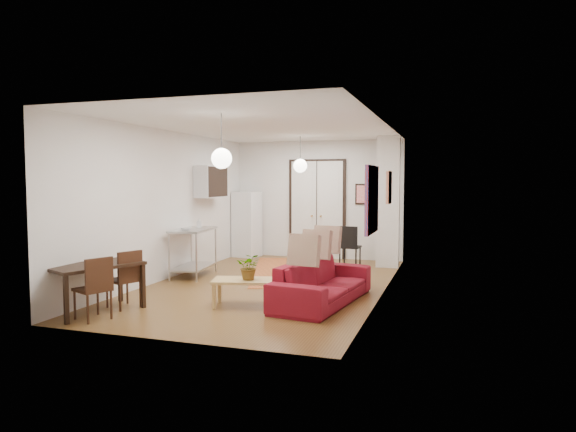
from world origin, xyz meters
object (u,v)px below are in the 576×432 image
(sofa, at_px, (323,282))
(fridge, at_px, (247,224))
(kitchen_counter, at_px, (193,245))
(black_side_chair, at_px, (351,242))
(dining_table, at_px, (95,269))
(dining_chair_far, at_px, (97,282))
(coffee_table, at_px, (243,283))
(dining_chair_near, at_px, (127,274))

(sofa, distance_m, fridge, 5.22)
(kitchen_counter, bearing_deg, black_side_chair, 28.85)
(dining_table, bearing_deg, dining_chair_far, -48.71)
(sofa, height_order, coffee_table, sofa)
(dining_table, height_order, dining_chair_far, dining_chair_far)
(kitchen_counter, distance_m, black_side_chair, 3.50)
(kitchen_counter, xyz_separation_m, dining_table, (-0.00, -2.98, 0.00))
(kitchen_counter, bearing_deg, coffee_table, -53.77)
(dining_chair_near, height_order, dining_chair_far, same)
(coffee_table, height_order, dining_table, dining_table)
(dining_table, bearing_deg, fridge, 90.00)
(fridge, bearing_deg, coffee_table, -60.07)
(sofa, height_order, fridge, fridge)
(sofa, relative_size, black_side_chair, 2.45)
(dining_chair_far, bearing_deg, black_side_chair, 177.11)
(kitchen_counter, bearing_deg, dining_chair_near, -92.80)
(dining_chair_far, bearing_deg, dining_chair_near, -157.18)
(sofa, height_order, dining_table, dining_table)
(sofa, distance_m, coffee_table, 1.25)
(coffee_table, distance_m, dining_chair_far, 2.12)
(sofa, bearing_deg, black_side_chair, 11.76)
(black_side_chair, bearing_deg, dining_chair_far, 68.50)
(sofa, bearing_deg, kitchen_counter, 73.13)
(fridge, relative_size, dining_chair_far, 1.86)
(kitchen_counter, xyz_separation_m, black_side_chair, (2.80, 2.10, -0.09))
(coffee_table, relative_size, dining_chair_far, 1.17)
(kitchen_counter, bearing_deg, dining_table, -98.00)
(black_side_chair, bearing_deg, dining_chair_near, 65.22)
(coffee_table, distance_m, dining_chair_near, 1.79)
(sofa, relative_size, dining_chair_far, 2.59)
(coffee_table, distance_m, kitchen_counter, 2.78)
(dining_table, distance_m, dining_chair_far, 0.37)
(kitchen_counter, distance_m, dining_table, 2.98)
(dining_chair_near, bearing_deg, dining_chair_far, 22.82)
(dining_chair_far, bearing_deg, fridge, -154.99)
(dining_table, relative_size, dining_chair_far, 1.66)
(dining_table, relative_size, dining_chair_near, 1.66)
(sofa, xyz_separation_m, dining_chair_far, (-2.80, -1.84, 0.17))
(fridge, bearing_deg, black_side_chair, -6.13)
(fridge, height_order, dining_table, fridge)
(black_side_chair, bearing_deg, fridge, -9.91)
(sofa, height_order, kitchen_counter, kitchen_counter)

